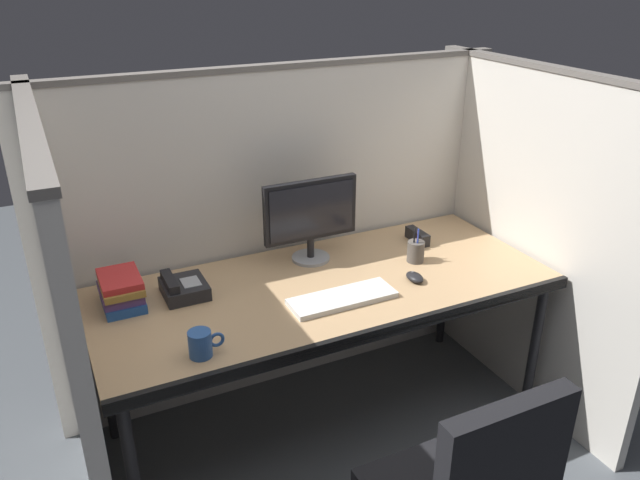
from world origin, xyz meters
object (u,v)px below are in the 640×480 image
desk_phone (183,288)px  red_stapler (417,236)px  computer_mouse (415,277)px  coffee_mug (201,344)px  keyboard_main (341,298)px  book_stack (121,291)px  desk (326,296)px  pen_cup (416,251)px  monitor_center (311,215)px

desk_phone → red_stapler: bearing=1.4°
computer_mouse → coffee_mug: 0.96m
coffee_mug → red_stapler: bearing=21.5°
keyboard_main → book_stack: 0.86m
red_stapler → coffee_mug: coffee_mug is taller
computer_mouse → red_stapler: size_ratio=0.64×
desk → coffee_mug: bearing=-156.4°
red_stapler → pen_cup: bearing=-126.2°
monitor_center → red_stapler: (0.54, -0.05, -0.19)m
monitor_center → coffee_mug: (-0.65, -0.51, -0.17)m
desk_phone → pen_cup: bearing=-8.2°
keyboard_main → coffee_mug: (-0.60, -0.12, 0.04)m
desk → pen_cup: (0.46, 0.03, 0.10)m
desk → pen_cup: size_ratio=11.71×
desk → desk_phone: bearing=162.6°
computer_mouse → desk: bearing=160.2°
keyboard_main → book_stack: bearing=156.5°
coffee_mug → monitor_center: bearing=38.3°
computer_mouse → keyboard_main: bearing=-177.5°
monitor_center → book_stack: size_ratio=1.94×
red_stapler → book_stack: bearing=-179.9°
computer_mouse → pen_cup: (0.11, 0.16, 0.03)m
book_stack → desk_phone: (0.23, -0.02, -0.03)m
red_stapler → book_stack: book_stack is taller
pen_cup → desk_phone: pen_cup is taller
keyboard_main → pen_cup: bearing=20.4°
desk → red_stapler: size_ratio=12.67×
red_stapler → desk_phone: (-1.14, -0.03, 0.01)m
pen_cup → red_stapler: bearing=53.8°
monitor_center → pen_cup: 0.50m
desk → keyboard_main: (-0.00, -0.14, 0.06)m
keyboard_main → computer_mouse: bearing=2.5°
book_stack → pen_cup: size_ratio=1.37×
desk → computer_mouse: bearing=-19.8°
desk → computer_mouse: size_ratio=19.79×
computer_mouse → book_stack: bearing=164.1°
coffee_mug → pen_cup: bearing=15.5°
computer_mouse → coffee_mug: coffee_mug is taller
keyboard_main → red_stapler: bearing=30.4°
book_stack → pen_cup: pen_cup is taller
red_stapler → coffee_mug: (-1.19, -0.47, 0.02)m
desk_phone → computer_mouse: bearing=-18.4°
keyboard_main → computer_mouse: size_ratio=4.48×
book_stack → coffee_mug: 0.50m
desk → book_stack: size_ratio=8.55×
computer_mouse → pen_cup: bearing=55.7°
computer_mouse → book_stack: 1.18m
pen_cup → computer_mouse: bearing=-124.3°
keyboard_main → monitor_center: bearing=83.0°
monitor_center → book_stack: 0.85m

